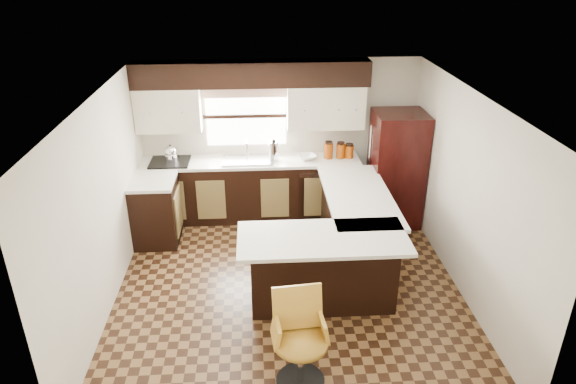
{
  "coord_description": "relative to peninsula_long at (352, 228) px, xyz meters",
  "views": [
    {
      "loc": [
        -0.34,
        -5.31,
        3.8
      ],
      "look_at": [
        0.02,
        0.45,
        1.08
      ],
      "focal_mm": 32.0,
      "sensor_mm": 36.0,
      "label": 1
    }
  ],
  "objects": [
    {
      "name": "counter_pen_long",
      "position": [
        0.05,
        0.0,
        0.47
      ],
      "size": [
        0.84,
        1.95,
        0.04
      ],
      "primitive_type": "cube",
      "color": "silver",
      "rests_on": "peninsula_long"
    },
    {
      "name": "peninsula_long",
      "position": [
        0.0,
        0.0,
        0.0
      ],
      "size": [
        0.6,
        1.95,
        0.9
      ],
      "primitive_type": "cube",
      "color": "black",
      "rests_on": "floor"
    },
    {
      "name": "counter_back",
      "position": [
        -1.35,
        1.28,
        0.47
      ],
      "size": [
        3.3,
        0.6,
        0.04
      ],
      "primitive_type": "cube",
      "color": "silver",
      "rests_on": "base_cab_back"
    },
    {
      "name": "upper_cab_right",
      "position": [
        -0.22,
        1.4,
        1.27
      ],
      "size": [
        1.14,
        0.35,
        0.64
      ],
      "primitive_type": "cube",
      "color": "beige",
      "rests_on": "wall_back"
    },
    {
      "name": "ceiling",
      "position": [
        -0.9,
        -0.62,
        1.95
      ],
      "size": [
        4.4,
        4.4,
        0.0
      ],
      "primitive_type": "plane",
      "rotation": [
        3.14,
        0.0,
        0.0
      ],
      "color": "silver",
      "rests_on": "wall_back"
    },
    {
      "name": "cooktop",
      "position": [
        -2.55,
        1.25,
        0.51
      ],
      "size": [
        0.58,
        0.5,
        0.02
      ],
      "primitive_type": "cube",
      "color": "black",
      "rests_on": "counter_back"
    },
    {
      "name": "base_cab_back",
      "position": [
        -1.35,
        1.28,
        0.0
      ],
      "size": [
        3.3,
        0.6,
        0.9
      ],
      "primitive_type": "cube",
      "color": "black",
      "rests_on": "floor"
    },
    {
      "name": "soffit",
      "position": [
        -1.3,
        1.4,
        1.77
      ],
      "size": [
        3.4,
        0.35,
        0.36
      ],
      "primitive_type": "cube",
      "color": "black",
      "rests_on": "wall_back"
    },
    {
      "name": "peninsula_return",
      "position": [
        -0.53,
        -0.97,
        0.0
      ],
      "size": [
        1.65,
        0.6,
        0.9
      ],
      "primitive_type": "cube",
      "color": "black",
      "rests_on": "floor"
    },
    {
      "name": "refrigerator",
      "position": [
        0.81,
        1.0,
        0.41
      ],
      "size": [
        0.74,
        0.71,
        1.73
      ],
      "primitive_type": "cube",
      "color": "black",
      "rests_on": "floor"
    },
    {
      "name": "valance",
      "position": [
        -1.4,
        1.52,
        1.49
      ],
      "size": [
        1.3,
        0.06,
        0.18
      ],
      "primitive_type": "cube",
      "color": "#D19B93",
      "rests_on": "wall_back"
    },
    {
      "name": "canister_small",
      "position": [
        0.15,
        1.3,
        0.59
      ],
      "size": [
        0.14,
        0.14,
        0.19
      ],
      "primitive_type": "cylinder",
      "color": "#873506",
      "rests_on": "counter_back"
    },
    {
      "name": "counter_pen_return",
      "position": [
        -0.55,
        -1.06,
        0.47
      ],
      "size": [
        1.89,
        0.84,
        0.04
      ],
      "primitive_type": "cube",
      "color": "silver",
      "rests_on": "peninsula_return"
    },
    {
      "name": "window_pane",
      "position": [
        -1.4,
        1.56,
        1.1
      ],
      "size": [
        1.2,
        0.02,
        0.9
      ],
      "primitive_type": "cube",
      "color": "white",
      "rests_on": "wall_back"
    },
    {
      "name": "base_cab_left",
      "position": [
        -2.7,
        0.62,
        0.0
      ],
      "size": [
        0.6,
        0.7,
        0.9
      ],
      "primitive_type": "cube",
      "color": "black",
      "rests_on": "floor"
    },
    {
      "name": "wall_right",
      "position": [
        1.2,
        -0.62,
        0.75
      ],
      "size": [
        0.0,
        4.4,
        4.4
      ],
      "primitive_type": "plane",
      "rotation": [
        1.57,
        0.0,
        -1.57
      ],
      "color": "beige",
      "rests_on": "floor"
    },
    {
      "name": "canister_med",
      "position": [
        0.02,
        1.3,
        0.61
      ],
      "size": [
        0.13,
        0.13,
        0.22
      ],
      "primitive_type": "cylinder",
      "color": "#873506",
      "rests_on": "counter_back"
    },
    {
      "name": "wall_left",
      "position": [
        -3.0,
        -0.62,
        0.75
      ],
      "size": [
        0.0,
        4.4,
        4.4
      ],
      "primitive_type": "plane",
      "rotation": [
        1.57,
        0.0,
        1.57
      ],
      "color": "beige",
      "rests_on": "floor"
    },
    {
      "name": "floor",
      "position": [
        -0.9,
        -0.62,
        -0.45
      ],
      "size": [
        4.4,
        4.4,
        0.0
      ],
      "primitive_type": "plane",
      "color": "#49301A",
      "rests_on": "ground"
    },
    {
      "name": "dishwasher",
      "position": [
        -0.35,
        0.99,
        -0.02
      ],
      "size": [
        0.58,
        0.03,
        0.78
      ],
      "primitive_type": "cube",
      "color": "black",
      "rests_on": "floor"
    },
    {
      "name": "percolator",
      "position": [
        -1.0,
        1.28,
        0.64
      ],
      "size": [
        0.15,
        0.15,
        0.29
      ],
      "primitive_type": "cylinder",
      "color": "silver",
      "rests_on": "counter_back"
    },
    {
      "name": "canister_large",
      "position": [
        -0.17,
        1.3,
        0.61
      ],
      "size": [
        0.13,
        0.13,
        0.24
      ],
      "primitive_type": "cylinder",
      "color": "#873506",
      "rests_on": "counter_back"
    },
    {
      "name": "wall_back",
      "position": [
        -0.9,
        1.58,
        0.75
      ],
      "size": [
        4.4,
        0.0,
        4.4
      ],
      "primitive_type": "plane",
      "rotation": [
        1.57,
        0.0,
        0.0
      ],
      "color": "beige",
      "rests_on": "floor"
    },
    {
      "name": "sink",
      "position": [
        -1.4,
        1.25,
        0.51
      ],
      "size": [
        0.75,
        0.45,
        0.03
      ],
      "primitive_type": "cube",
      "color": "#B2B2B7",
      "rests_on": "counter_back"
    },
    {
      "name": "wall_front",
      "position": [
        -0.9,
        -2.83,
        0.75
      ],
      "size": [
        4.4,
        0.0,
        4.4
      ],
      "primitive_type": "plane",
      "rotation": [
        -1.57,
        0.0,
        0.0
      ],
      "color": "beige",
      "rests_on": "floor"
    },
    {
      "name": "upper_cab_left",
      "position": [
        -2.52,
        1.4,
        1.27
      ],
      "size": [
        0.94,
        0.35,
        0.64
      ],
      "primitive_type": "cube",
      "color": "beige",
      "rests_on": "wall_back"
    },
    {
      "name": "mixing_bowl",
      "position": [
        -0.5,
        1.28,
        0.53
      ],
      "size": [
        0.34,
        0.34,
        0.07
      ],
      "primitive_type": "imported",
      "rotation": [
        0.0,
        0.0,
        0.31
      ],
      "color": "white",
      "rests_on": "counter_back"
    },
    {
      "name": "kettle",
      "position": [
        -2.52,
        1.26,
        0.65
      ],
      "size": [
        0.19,
        0.19,
        0.26
      ],
      "primitive_type": null,
      "color": "silver",
      "rests_on": "cooktop"
    },
    {
      "name": "bar_chair",
      "position": [
        -0.88,
        -2.22,
        0.03
      ],
      "size": [
        0.57,
        0.57,
        0.97
      ],
      "primitive_type": null,
      "rotation": [
        0.0,
        0.0,
        0.1
      ],
      "color": "gold",
      "rests_on": "floor"
    },
    {
      "name": "counter_left",
      "position": [
        -2.7,
        0.62,
        0.47
      ],
      "size": [
        0.6,
        0.7,
        0.04
      ],
      "primitive_type": "cube",
      "color": "silver",
      "rests_on": "base_cab_left"
    }
  ]
}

